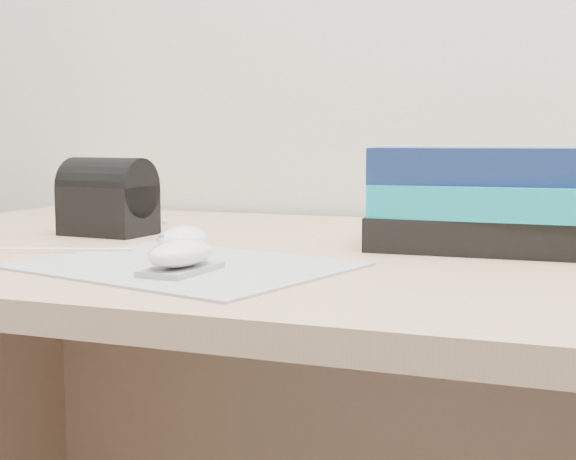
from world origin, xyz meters
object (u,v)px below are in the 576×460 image
at_px(mouse_rear, 183,242).
at_px(book_stack, 481,198).
at_px(pouch, 108,198).
at_px(mouse_front, 181,256).
at_px(desk, 404,421).

xyz_separation_m(mouse_rear, book_stack, (0.30, 0.23, 0.04)).
bearing_deg(book_stack, pouch, -173.87).
bearing_deg(pouch, mouse_front, -45.87).
height_order(mouse_front, book_stack, book_stack).
distance_m(mouse_rear, book_stack, 0.38).
xyz_separation_m(desk, pouch, (-0.42, -0.04, 0.29)).
bearing_deg(mouse_front, mouse_rear, 116.93).
distance_m(desk, mouse_front, 0.43).
xyz_separation_m(mouse_front, pouch, (-0.26, 0.27, 0.03)).
xyz_separation_m(mouse_front, book_stack, (0.26, 0.32, 0.04)).
bearing_deg(pouch, desk, 4.90).
relative_size(desk, book_stack, 6.05).
distance_m(mouse_rear, mouse_front, 0.10).
height_order(book_stack, pouch, book_stack).
relative_size(desk, mouse_front, 16.72).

